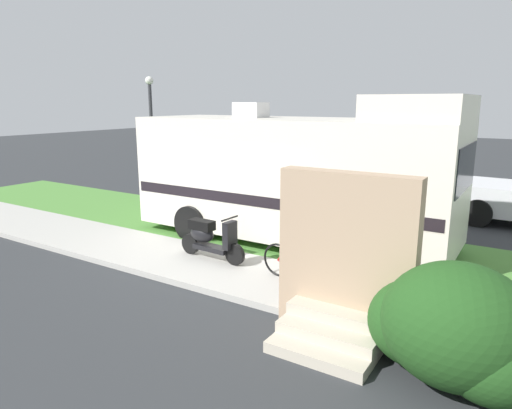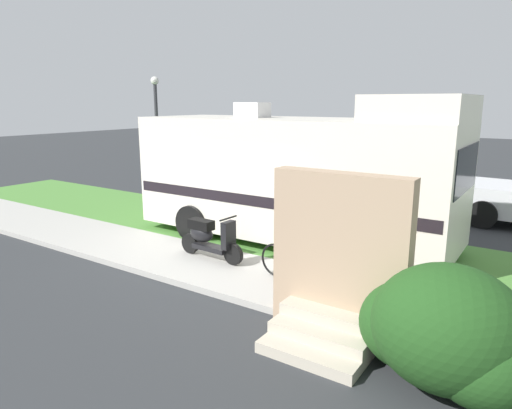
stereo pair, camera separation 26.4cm
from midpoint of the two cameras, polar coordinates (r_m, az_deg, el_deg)
name	(u,v)px [view 2 (the right image)]	position (r m, az deg, el deg)	size (l,w,h in m)	color
ground_plane	(229,251)	(10.50, -2.71, -5.79)	(80.00, 80.00, 0.00)	#2D3033
sidewalk	(194,263)	(9.60, -7.01, -7.31)	(24.00, 2.00, 0.12)	#ADAAA3
grass_strip	(264,234)	(11.67, 1.67, -3.67)	(24.00, 3.40, 0.08)	#4C8438
motorhome_rv	(296,176)	(10.70, 5.79, 3.60)	(7.53, 2.73, 3.47)	silver
scooter	(208,237)	(9.55, -5.19, -4.10)	(1.66, 0.50, 0.97)	black
bicycle	(300,264)	(8.30, 6.44, -7.43)	(1.73, 0.52, 0.87)	black
porch_steps	(335,274)	(6.59, 11.03, -8.57)	(2.00, 1.26, 2.40)	#BCB29E
bush_by_porch	(445,333)	(5.97, 23.83, -14.56)	(2.11, 1.58, 1.50)	#1E4719
bottle_green	(378,300)	(7.78, 15.99, -11.44)	(0.07, 0.07, 0.22)	#B2B2B7
bottle_spare	(315,293)	(7.79, 8.41, -10.96)	(0.07, 0.07, 0.24)	#19722D
street_lamp_post	(157,125)	(16.56, -11.89, 9.75)	(0.28, 0.28, 4.19)	#333338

